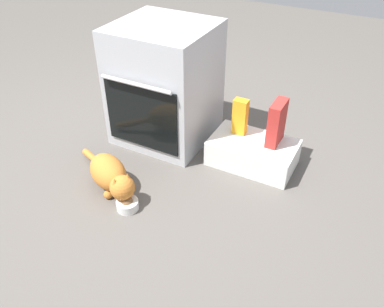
{
  "coord_description": "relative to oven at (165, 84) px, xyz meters",
  "views": [
    {
      "loc": [
        1.2,
        -1.62,
        1.6
      ],
      "look_at": [
        0.34,
        0.02,
        0.25
      ],
      "focal_mm": 37.44,
      "sensor_mm": 36.0,
      "label": 1
    }
  ],
  "objects": [
    {
      "name": "ground",
      "position": [
        0.1,
        -0.45,
        -0.4
      ],
      "size": [
        8.0,
        8.0,
        0.0
      ],
      "primitive_type": "plane",
      "color": "#56514C"
    },
    {
      "name": "oven",
      "position": [
        0.0,
        0.0,
        0.0
      ],
      "size": [
        0.61,
        0.64,
        0.8
      ],
      "color": "#B7BABF",
      "rests_on": "ground"
    },
    {
      "name": "pantry_cabinet",
      "position": [
        0.67,
        -0.04,
        -0.31
      ],
      "size": [
        0.54,
        0.33,
        0.17
      ],
      "primitive_type": "cube",
      "color": "white",
      "rests_on": "ground"
    },
    {
      "name": "food_bowl",
      "position": [
        0.2,
        -0.77,
        -0.37
      ],
      "size": [
        0.13,
        0.13,
        0.08
      ],
      "color": "white",
      "rests_on": "ground"
    },
    {
      "name": "cat",
      "position": [
        0.02,
        -0.68,
        -0.29
      ],
      "size": [
        0.59,
        0.36,
        0.21
      ],
      "rotation": [
        0.0,
        0.0,
        -0.49
      ],
      "color": "#C6752D",
      "rests_on": "ground"
    },
    {
      "name": "cereal_box",
      "position": [
        0.78,
        0.01,
        -0.09
      ],
      "size": [
        0.07,
        0.18,
        0.28
      ],
      "primitive_type": "cube",
      "color": "#B72D28",
      "rests_on": "pantry_cabinet"
    },
    {
      "name": "juice_carton",
      "position": [
        0.55,
        0.01,
        -0.11
      ],
      "size": [
        0.09,
        0.06,
        0.24
      ],
      "primitive_type": "cube",
      "color": "orange",
      "rests_on": "pantry_cabinet"
    }
  ]
}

